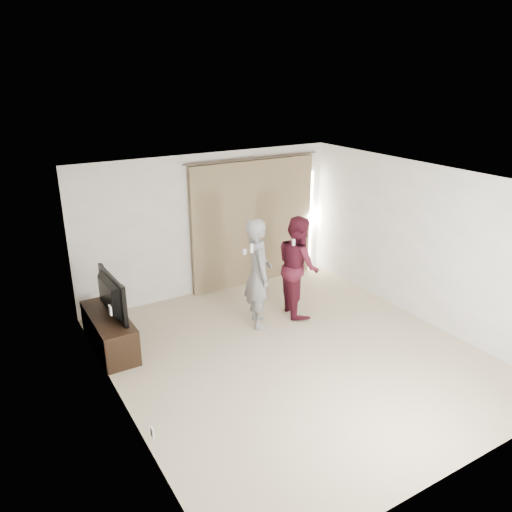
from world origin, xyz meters
The scene contains 10 objects.
floor centered at (0.00, 0.00, 0.00)m, with size 5.50×5.50×0.00m, color beige.
wall_back centered at (0.00, 2.75, 1.30)m, with size 5.00×0.04×2.60m, color beige.
wall_left centered at (-2.50, 0.00, 1.30)m, with size 0.04×5.50×2.60m.
ceiling centered at (0.00, 0.00, 2.60)m, with size 5.00×5.50×0.01m, color silver.
curtain centered at (0.91, 2.68, 1.20)m, with size 2.80×0.11×2.46m.
tv_console centered at (-2.27, 1.58, 0.27)m, with size 0.49×1.43×0.55m, color black.
tv centered at (-2.27, 1.58, 0.86)m, with size 1.09×0.14×0.63m, color black.
scratching_post centered at (-2.10, 2.08, 0.18)m, with size 0.33×0.33×0.44m.
person_man centered at (0.05, 1.10, 0.91)m, with size 0.62×0.77×1.81m.
person_woman centered at (0.85, 1.13, 0.86)m, with size 0.84×0.97×1.72m.
Camera 1 is at (-3.76, -5.21, 3.95)m, focal length 35.00 mm.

